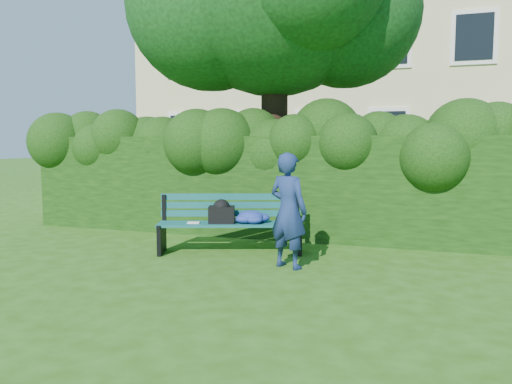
% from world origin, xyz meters
% --- Properties ---
extents(ground, '(80.00, 80.00, 0.00)m').
position_xyz_m(ground, '(0.00, 0.00, 0.00)').
color(ground, '#2D540F').
rests_on(ground, ground).
extents(apartment_building, '(16.00, 8.08, 12.00)m').
position_xyz_m(apartment_building, '(-0.00, 13.99, 6.00)').
color(apartment_building, '#C8BE86').
rests_on(apartment_building, ground).
extents(hedge, '(10.00, 1.00, 1.80)m').
position_xyz_m(hedge, '(0.00, 2.20, 0.90)').
color(hedge, black).
rests_on(hedge, ground).
extents(park_bench, '(2.24, 1.25, 0.89)m').
position_xyz_m(park_bench, '(-0.37, 0.61, 0.51)').
color(park_bench, '#105050').
rests_on(park_bench, ground).
extents(man_reading, '(0.66, 0.55, 1.56)m').
position_xyz_m(man_reading, '(0.67, -0.02, 0.78)').
color(man_reading, navy).
rests_on(man_reading, ground).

